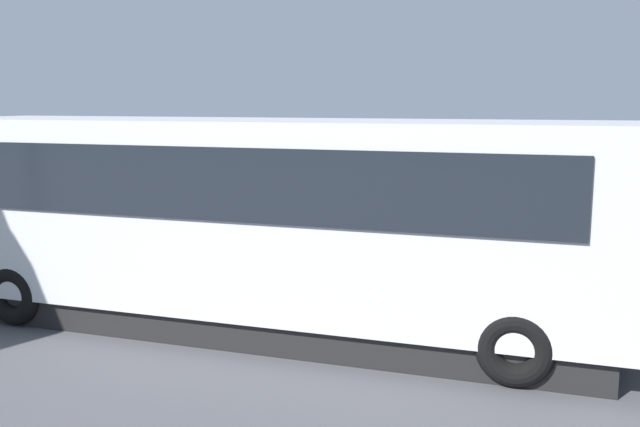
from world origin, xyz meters
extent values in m
plane|color=#4C4C51|center=(0.00, 0.00, 0.00)|extent=(80.00, 80.00, 0.00)
cube|color=silver|center=(0.29, 5.40, 1.85)|extent=(11.01, 2.84, 2.80)
cube|color=black|center=(0.25, 4.13, 2.41)|extent=(9.18, 0.33, 1.01)
cube|color=black|center=(0.33, 6.67, 2.41)|extent=(9.18, 0.33, 1.01)
cube|color=orange|center=(0.25, 4.14, 1.29)|extent=(9.62, 0.33, 0.28)
cube|color=black|center=(0.29, 5.40, 0.23)|extent=(10.13, 2.61, 0.45)
torus|color=black|center=(4.08, 4.15, 0.50)|extent=(1.01, 0.35, 1.00)
torus|color=black|center=(4.15, 6.41, 0.50)|extent=(1.01, 0.35, 1.00)
torus|color=black|center=(-3.58, 4.39, 0.50)|extent=(1.01, 0.35, 1.00)
torus|color=black|center=(-3.50, 6.65, 0.50)|extent=(1.01, 0.35, 1.00)
cylinder|color=black|center=(-1.23, 2.42, 0.45)|extent=(0.13, 0.13, 0.74)
cube|color=black|center=(-1.23, 2.38, 0.05)|extent=(0.12, 0.27, 0.10)
cylinder|color=black|center=(-1.39, 2.41, 0.45)|extent=(0.13, 0.13, 0.74)
cube|color=black|center=(-1.39, 2.37, 0.05)|extent=(0.12, 0.27, 0.10)
cube|color=#3F594C|center=(-1.31, 2.41, 1.12)|extent=(0.40, 0.30, 0.61)
cylinder|color=#3F594C|center=(-1.07, 2.43, 1.14)|extent=(0.10, 0.10, 0.58)
sphere|color=tan|center=(-1.07, 2.43, 0.85)|extent=(0.10, 0.10, 0.09)
cylinder|color=#3F594C|center=(-1.55, 2.40, 1.14)|extent=(0.10, 0.10, 0.58)
sphere|color=tan|center=(-1.55, 2.40, 0.85)|extent=(0.10, 0.10, 0.09)
sphere|color=tan|center=(-1.31, 2.41, 1.56)|extent=(0.24, 0.24, 0.22)
cylinder|color=#473823|center=(-0.43, 2.59, 0.46)|extent=(0.13, 0.13, 0.75)
cube|color=black|center=(-0.42, 2.55, 0.05)|extent=(0.12, 0.27, 0.10)
cylinder|color=#473823|center=(-0.59, 2.58, 0.46)|extent=(0.13, 0.13, 0.75)
cube|color=black|center=(-0.58, 2.54, 0.05)|extent=(0.12, 0.27, 0.10)
cube|color=#3F594C|center=(-0.51, 2.59, 1.15)|extent=(0.40, 0.31, 0.63)
cylinder|color=#3F594C|center=(-0.27, 2.60, 1.16)|extent=(0.10, 0.10, 0.59)
sphere|color=tan|center=(-0.27, 2.60, 0.87)|extent=(0.10, 0.10, 0.09)
cylinder|color=#3F594C|center=(-0.75, 2.57, 1.16)|extent=(0.10, 0.10, 0.59)
sphere|color=tan|center=(-0.75, 2.57, 0.87)|extent=(0.10, 0.10, 0.09)
sphere|color=tan|center=(-0.51, 2.59, 1.59)|extent=(0.24, 0.24, 0.23)
cylinder|color=#473823|center=(0.70, 2.54, 0.47)|extent=(0.13, 0.13, 0.76)
cube|color=black|center=(0.70, 2.50, 0.05)|extent=(0.12, 0.27, 0.10)
cylinder|color=#473823|center=(0.54, 2.53, 0.47)|extent=(0.13, 0.13, 0.76)
cube|color=black|center=(0.54, 2.49, 0.05)|extent=(0.12, 0.27, 0.10)
cube|color=navy|center=(0.62, 2.53, 1.17)|extent=(0.40, 0.30, 0.64)
cylinder|color=navy|center=(0.86, 2.55, 1.18)|extent=(0.10, 0.10, 0.60)
sphere|color=tan|center=(0.86, 2.55, 0.88)|extent=(0.10, 0.10, 0.09)
cylinder|color=navy|center=(0.38, 2.52, 1.18)|extent=(0.10, 0.10, 0.60)
sphere|color=tan|center=(0.38, 2.52, 0.88)|extent=(0.10, 0.10, 0.09)
sphere|color=tan|center=(0.62, 2.53, 1.62)|extent=(0.24, 0.24, 0.23)
cylinder|color=#473823|center=(1.61, 2.82, 0.49)|extent=(0.14, 0.14, 0.80)
cube|color=black|center=(1.62, 2.78, 0.05)|extent=(0.15, 0.28, 0.10)
cylinder|color=#473823|center=(1.45, 2.79, 0.49)|extent=(0.14, 0.14, 0.80)
cube|color=black|center=(1.46, 2.75, 0.05)|extent=(0.15, 0.28, 0.10)
cube|color=silver|center=(1.53, 2.81, 1.22)|extent=(0.43, 0.35, 0.66)
cylinder|color=silver|center=(1.77, 2.86, 1.24)|extent=(0.11, 0.11, 0.63)
sphere|color=tan|center=(1.77, 2.86, 0.92)|extent=(0.11, 0.11, 0.09)
cylinder|color=silver|center=(1.30, 2.75, 1.24)|extent=(0.11, 0.11, 0.63)
sphere|color=tan|center=(1.30, 2.75, 0.92)|extent=(0.11, 0.11, 0.09)
sphere|color=tan|center=(1.53, 2.81, 1.69)|extent=(0.29, 0.29, 0.24)
torus|color=black|center=(0.05, 3.36, 0.30)|extent=(0.61, 0.24, 0.60)
cylinder|color=silver|center=(0.05, 3.36, 0.30)|extent=(0.14, 0.12, 0.12)
torus|color=black|center=(-1.38, 3.63, 0.30)|extent=(0.61, 0.24, 0.60)
cylinder|color=silver|center=(-1.38, 3.63, 0.30)|extent=(0.14, 0.14, 0.12)
cylinder|color=silver|center=(0.00, 3.36, 0.65)|extent=(0.32, 0.11, 0.67)
cube|color=#198C33|center=(-0.60, 3.48, 0.63)|extent=(0.88, 0.43, 0.36)
cube|color=black|center=(-1.07, 3.57, 0.68)|extent=(0.55, 0.31, 0.20)
cylinder|color=silver|center=(-0.92, 3.69, 0.42)|extent=(0.46, 0.16, 0.08)
cylinder|color=black|center=(-0.05, 3.37, 0.95)|extent=(0.15, 0.58, 0.04)
torus|color=black|center=(2.01, -1.50, 0.30)|extent=(0.61, 0.27, 0.60)
cylinder|color=silver|center=(2.01, -1.50, 0.30)|extent=(0.14, 0.13, 0.12)
torus|color=black|center=(3.42, -1.16, 0.30)|extent=(0.61, 0.27, 0.60)
cylinder|color=silver|center=(3.42, -1.16, 0.30)|extent=(0.14, 0.14, 0.12)
cylinder|color=silver|center=(2.06, -1.49, 0.65)|extent=(0.32, 0.13, 0.67)
cube|color=black|center=(2.64, -1.35, 0.63)|extent=(0.88, 0.47, 0.36)
cube|color=black|center=(3.11, -1.24, 0.68)|extent=(0.56, 0.34, 0.20)
cylinder|color=silver|center=(3.03, -1.40, 0.42)|extent=(0.46, 0.18, 0.08)
cylinder|color=black|center=(2.11, -1.48, 0.95)|extent=(0.17, 0.57, 0.04)
cube|color=black|center=(2.71, -1.33, 0.92)|extent=(0.61, 0.46, 0.51)
sphere|color=white|center=(2.32, -1.43, 1.10)|extent=(0.31, 0.31, 0.26)
cylinder|color=black|center=(2.39, -1.22, 0.92)|extent=(0.43, 0.19, 0.33)
cylinder|color=black|center=(2.84, -1.12, 0.60)|extent=(0.12, 0.12, 0.40)
cylinder|color=black|center=(2.47, -1.57, 0.92)|extent=(0.43, 0.19, 0.33)
cylinder|color=black|center=(2.92, -1.47, 0.60)|extent=(0.12, 0.12, 0.40)
cube|color=orange|center=(0.25, -0.60, 0.01)|extent=(0.34, 0.34, 0.03)
cone|color=orange|center=(0.25, -0.60, 0.33)|extent=(0.26, 0.26, 0.60)
cylinder|color=white|center=(0.25, -0.60, 0.30)|extent=(0.19, 0.19, 0.07)
cube|color=white|center=(-3.46, -1.05, 0.00)|extent=(0.28, 4.77, 0.01)
cube|color=white|center=(-0.90, -1.05, 0.00)|extent=(0.29, 4.84, 0.01)
cube|color=white|center=(1.66, -1.05, 0.00)|extent=(0.26, 4.31, 0.01)
cube|color=white|center=(4.22, -1.05, 0.00)|extent=(0.24, 3.66, 0.01)
camera|label=1|loc=(-3.61, 15.31, 3.53)|focal=39.44mm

